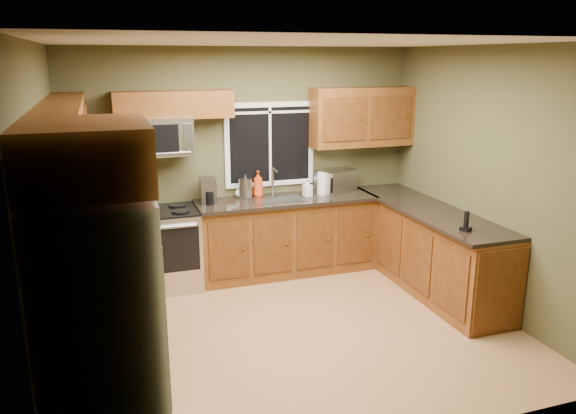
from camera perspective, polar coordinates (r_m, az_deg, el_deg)
floor at (r=5.61m, az=0.67°, el=-12.37°), size 4.20×4.20×0.00m
ceiling at (r=4.98m, az=0.77°, el=16.41°), size 4.20×4.20×0.00m
back_wall at (r=6.82m, az=-4.31°, el=4.58°), size 4.20×0.00×4.20m
front_wall at (r=3.55m, az=10.41°, el=-5.45°), size 4.20×0.00×4.20m
left_wall at (r=4.88m, az=-23.26°, el=-0.82°), size 0.00×3.60×3.60m
right_wall at (r=6.14m, az=19.58°, el=2.58°), size 0.00×3.60×3.60m
window at (r=6.85m, az=-1.86°, el=6.38°), size 1.12×0.03×1.02m
base_cabinets_left at (r=5.60m, az=-18.89°, el=-8.20°), size 0.60×2.65×0.90m
countertop_left at (r=5.43m, az=-19.04°, el=-3.61°), size 0.65×2.65×0.04m
base_cabinets_back at (r=6.87m, az=-0.18°, el=-3.04°), size 2.17×0.60×0.90m
countertop_back at (r=6.72m, az=-0.11°, el=0.71°), size 2.17×0.65×0.04m
base_cabinets_peninsula at (r=6.63m, az=13.99°, el=-4.20°), size 0.60×2.52×0.90m
countertop_peninsula at (r=6.48m, az=14.02°, el=-0.27°), size 0.65×2.50×0.04m
upper_cabinets_left at (r=5.23m, az=-21.67°, el=6.07°), size 0.33×2.65×0.72m
upper_cabinets_back_left at (r=6.40m, az=-11.56°, el=10.16°), size 1.30×0.33×0.30m
upper_cabinets_back_right at (r=7.09m, az=7.52°, el=9.06°), size 1.30×0.33×0.72m
upper_cabinet_over_fridge at (r=3.44m, az=-19.94°, el=4.97°), size 0.72×0.90×0.38m
refrigerator at (r=3.79m, az=-18.38°, el=-12.08°), size 0.74×0.90×1.80m
range at (r=6.55m, az=-12.38°, el=-4.16°), size 0.76×0.69×0.94m
microwave at (r=6.39m, az=-13.16°, el=6.98°), size 0.76×0.41×0.42m
sink at (r=6.69m, az=-1.10°, el=0.94°), size 0.60×0.42×0.36m
toaster_oven at (r=7.05m, az=4.89°, el=2.67°), size 0.54×0.49×0.28m
coffee_maker at (r=6.53m, az=-8.12°, el=1.57°), size 0.19×0.25×0.29m
kettle at (r=6.72m, az=-4.36°, el=2.02°), size 0.17×0.17×0.29m
paper_towel_roll at (r=6.89m, az=3.49°, el=2.39°), size 0.13×0.13×0.30m
soap_bottle_a at (r=6.79m, az=-3.06°, el=2.39°), size 0.12×0.12×0.31m
soap_bottle_b at (r=6.80m, az=2.00°, el=1.97°), size 0.10×0.10×0.21m
soap_bottle_c at (r=6.76m, az=-4.90°, el=1.60°), size 0.15×0.15×0.15m
cordless_phone at (r=5.72m, az=17.63°, el=-1.75°), size 0.11×0.11×0.20m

